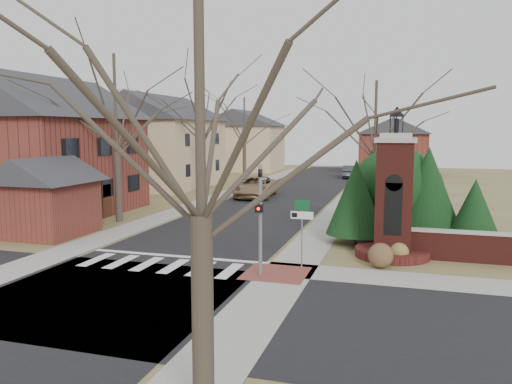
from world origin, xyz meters
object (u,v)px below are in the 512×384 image
(sign_post, at_px, (302,220))
(brick_gate_monument, at_px, (394,207))
(pickup_truck, at_px, (256,187))
(traffic_signal_pole, at_px, (260,208))
(distant_car, at_px, (350,172))

(sign_post, bearing_deg, brick_gate_monument, 41.42)
(sign_post, relative_size, brick_gate_monument, 0.42)
(brick_gate_monument, height_order, pickup_truck, brick_gate_monument)
(sign_post, bearing_deg, pickup_truck, 111.58)
(brick_gate_monument, xyz_separation_m, pickup_truck, (-11.27, 16.88, -1.32))
(traffic_signal_pole, distance_m, pickup_truck, 22.35)
(brick_gate_monument, xyz_separation_m, distant_car, (-5.60, 35.82, -1.44))
(traffic_signal_pole, bearing_deg, distant_car, 91.28)
(traffic_signal_pole, distance_m, distant_car, 40.29)
(traffic_signal_pole, xyz_separation_m, distant_car, (-0.90, 40.24, -1.86))
(pickup_truck, relative_size, distant_car, 1.39)
(distant_car, bearing_deg, brick_gate_monument, 96.42)
(sign_post, bearing_deg, traffic_signal_pole, -132.43)
(traffic_signal_pole, xyz_separation_m, brick_gate_monument, (4.70, 4.42, -0.42))
(sign_post, xyz_separation_m, pickup_truck, (-7.86, 19.88, -1.10))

